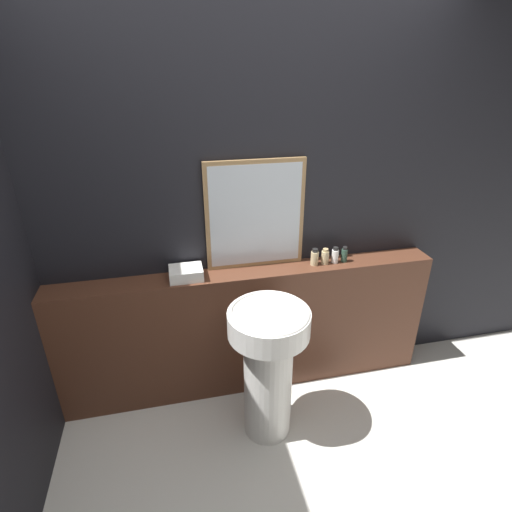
{
  "coord_description": "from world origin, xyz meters",
  "views": [
    {
      "loc": [
        -0.44,
        -0.99,
        2.08
      ],
      "look_at": [
        0.02,
        1.07,
        1.05
      ],
      "focal_mm": 28.0,
      "sensor_mm": 36.0,
      "label": 1
    }
  ],
  "objects_px": {
    "pedestal_sink": "(268,362)",
    "towel_stack": "(186,273)",
    "mirror": "(255,215)",
    "body_wash_bottle": "(344,255)",
    "conditioner_bottle": "(325,257)",
    "lotion_bottle": "(335,256)",
    "shampoo_bottle": "(315,257)"
  },
  "relations": [
    {
      "from": "pedestal_sink",
      "to": "towel_stack",
      "type": "relative_size",
      "value": 4.38
    },
    {
      "from": "mirror",
      "to": "towel_stack",
      "type": "bearing_deg",
      "value": -169.83
    },
    {
      "from": "pedestal_sink",
      "to": "body_wash_bottle",
      "type": "xyz_separation_m",
      "value": [
        0.62,
        0.42,
        0.42
      ]
    },
    {
      "from": "towel_stack",
      "to": "conditioner_bottle",
      "type": "distance_m",
      "value": 0.89
    },
    {
      "from": "conditioner_bottle",
      "to": "body_wash_bottle",
      "type": "relative_size",
      "value": 1.0
    },
    {
      "from": "mirror",
      "to": "pedestal_sink",
      "type": "bearing_deg",
      "value": -94.22
    },
    {
      "from": "mirror",
      "to": "towel_stack",
      "type": "xyz_separation_m",
      "value": [
        -0.45,
        -0.08,
        -0.31
      ]
    },
    {
      "from": "mirror",
      "to": "body_wash_bottle",
      "type": "bearing_deg",
      "value": -7.91
    },
    {
      "from": "conditioner_bottle",
      "to": "lotion_bottle",
      "type": "xyz_separation_m",
      "value": [
        0.07,
        0.0,
        0.0
      ]
    },
    {
      "from": "lotion_bottle",
      "to": "shampoo_bottle",
      "type": "bearing_deg",
      "value": -180.0
    },
    {
      "from": "mirror",
      "to": "conditioner_bottle",
      "type": "xyz_separation_m",
      "value": [
        0.45,
        -0.08,
        -0.29
      ]
    },
    {
      "from": "lotion_bottle",
      "to": "towel_stack",
      "type": "bearing_deg",
      "value": 180.0
    },
    {
      "from": "mirror",
      "to": "lotion_bottle",
      "type": "relative_size",
      "value": 6.22
    },
    {
      "from": "mirror",
      "to": "shampoo_bottle",
      "type": "relative_size",
      "value": 6.09
    },
    {
      "from": "lotion_bottle",
      "to": "conditioner_bottle",
      "type": "bearing_deg",
      "value": 180.0
    },
    {
      "from": "shampoo_bottle",
      "to": "conditioner_bottle",
      "type": "height_order",
      "value": "shampoo_bottle"
    },
    {
      "from": "body_wash_bottle",
      "to": "pedestal_sink",
      "type": "bearing_deg",
      "value": -145.67
    },
    {
      "from": "mirror",
      "to": "body_wash_bottle",
      "type": "xyz_separation_m",
      "value": [
        0.58,
        -0.08,
        -0.29
      ]
    },
    {
      "from": "pedestal_sink",
      "to": "mirror",
      "type": "height_order",
      "value": "mirror"
    },
    {
      "from": "towel_stack",
      "to": "body_wash_bottle",
      "type": "height_order",
      "value": "body_wash_bottle"
    },
    {
      "from": "mirror",
      "to": "shampoo_bottle",
      "type": "bearing_deg",
      "value": -12.17
    },
    {
      "from": "body_wash_bottle",
      "to": "lotion_bottle",
      "type": "bearing_deg",
      "value": 180.0
    },
    {
      "from": "body_wash_bottle",
      "to": "conditioner_bottle",
      "type": "bearing_deg",
      "value": 180.0
    },
    {
      "from": "towel_stack",
      "to": "lotion_bottle",
      "type": "xyz_separation_m",
      "value": [
        0.96,
        0.0,
        0.02
      ]
    },
    {
      "from": "mirror",
      "to": "conditioner_bottle",
      "type": "height_order",
      "value": "mirror"
    },
    {
      "from": "pedestal_sink",
      "to": "conditioner_bottle",
      "type": "distance_m",
      "value": 0.77
    },
    {
      "from": "shampoo_bottle",
      "to": "lotion_bottle",
      "type": "distance_m",
      "value": 0.14
    },
    {
      "from": "pedestal_sink",
      "to": "mirror",
      "type": "relative_size",
      "value": 1.29
    },
    {
      "from": "towel_stack",
      "to": "shampoo_bottle",
      "type": "xyz_separation_m",
      "value": [
        0.82,
        -0.0,
        0.02
      ]
    },
    {
      "from": "shampoo_bottle",
      "to": "body_wash_bottle",
      "type": "bearing_deg",
      "value": 0.0
    },
    {
      "from": "shampoo_bottle",
      "to": "lotion_bottle",
      "type": "xyz_separation_m",
      "value": [
        0.14,
        0.0,
        -0.0
      ]
    },
    {
      "from": "shampoo_bottle",
      "to": "body_wash_bottle",
      "type": "relative_size",
      "value": 1.06
    }
  ]
}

